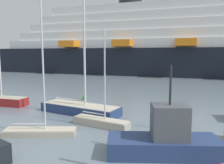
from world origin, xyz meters
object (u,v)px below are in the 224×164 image
(sailboat_0, at_px, (101,121))
(sailboat_7, at_px, (40,129))
(fishing_boat_2, at_px, (165,138))
(cruise_ship, at_px, (217,44))
(sailboat_2, at_px, (80,107))
(channel_buoy_0, at_px, (84,97))

(sailboat_0, distance_m, sailboat_7, 4.18)
(fishing_boat_2, relative_size, cruise_ship, 0.05)
(sailboat_0, xyz_separation_m, sailboat_2, (-2.99, 2.69, 0.17))
(channel_buoy_0, xyz_separation_m, cruise_ship, (16.84, 34.28, 6.91))
(fishing_boat_2, bearing_deg, sailboat_0, 129.23)
(cruise_ship, bearing_deg, channel_buoy_0, -115.09)
(sailboat_0, height_order, sailboat_7, sailboat_7)
(sailboat_2, relative_size, cruise_ship, 0.10)
(fishing_boat_2, distance_m, channel_buoy_0, 15.19)
(sailboat_2, height_order, fishing_boat_2, sailboat_2)
(sailboat_0, xyz_separation_m, fishing_boat_2, (4.78, -3.24, 0.49))
(sailboat_7, bearing_deg, fishing_boat_2, -21.87)
(sailboat_2, relative_size, fishing_boat_2, 1.85)
(channel_buoy_0, height_order, cruise_ship, cruise_ship)
(sailboat_7, distance_m, channel_buoy_0, 11.30)
(sailboat_7, xyz_separation_m, cruise_ship, (14.68, 45.37, 6.77))
(sailboat_2, bearing_deg, cruise_ship, 80.53)
(sailboat_7, relative_size, channel_buoy_0, 5.86)
(sailboat_0, bearing_deg, sailboat_2, 148.77)
(sailboat_7, relative_size, fishing_boat_2, 1.49)
(sailboat_7, bearing_deg, cruise_ship, 52.86)
(sailboat_2, height_order, sailboat_7, sailboat_2)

